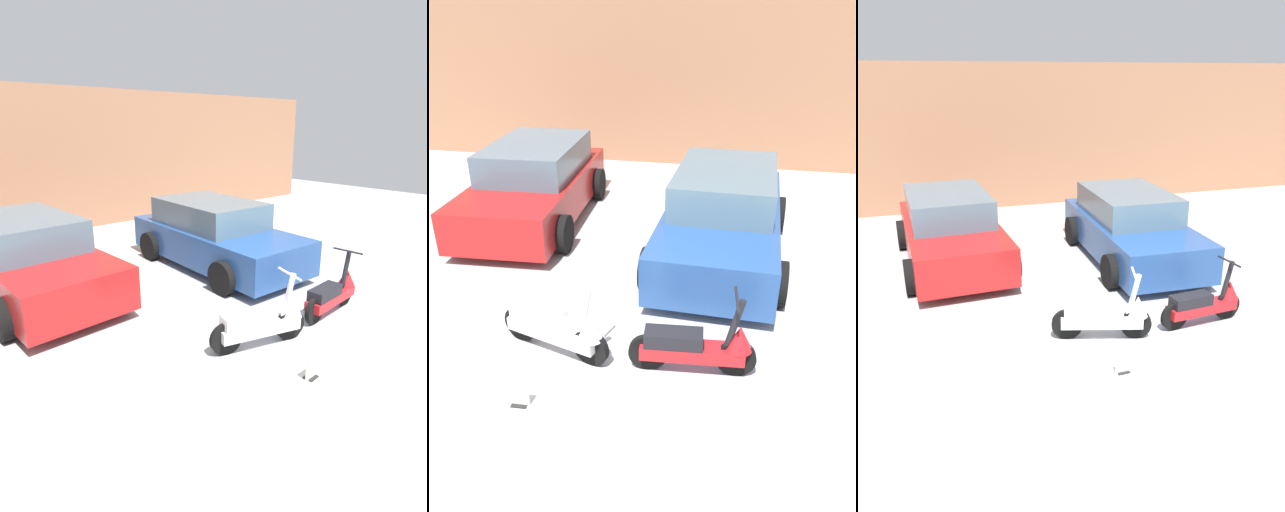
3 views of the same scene
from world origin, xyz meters
TOP-DOWN VIEW (x-y plane):
  - ground_plane at (0.00, 0.00)m, footprint 28.00×28.00m
  - wall_back at (0.00, 8.47)m, footprint 19.60×0.12m
  - scooter_front_left at (-0.24, 0.78)m, footprint 1.34×0.65m
  - scooter_front_right at (1.30, 0.75)m, footprint 1.34×0.48m
  - car_rear_left at (-1.98, 4.48)m, footprint 2.08×4.05m
  - car_rear_center at (1.38, 3.62)m, footprint 2.01×3.98m
  - placard_near_left_scooter at (-0.35, -0.08)m, footprint 0.20×0.13m

SIDE VIEW (x-z plane):
  - ground_plane at x=0.00m, z-range 0.00..0.00m
  - placard_near_left_scooter at x=-0.35m, z-range -0.02..0.24m
  - scooter_front_right at x=1.30m, z-range -0.14..0.80m
  - scooter_front_left at x=-0.24m, z-range -0.14..0.82m
  - car_rear_center at x=1.38m, z-range -0.03..1.30m
  - car_rear_left at x=-1.98m, z-range -0.03..1.32m
  - wall_back at x=0.00m, z-range 0.00..3.75m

